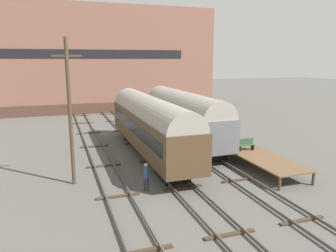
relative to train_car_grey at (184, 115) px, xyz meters
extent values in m
plane|color=#56544F|center=(-4.14, -7.25, -2.85)|extent=(200.00, 200.00, 0.00)
cube|color=#4C4742|center=(-9.00, -7.25, -2.67)|extent=(0.08, 60.00, 0.16)
cube|color=#4C4742|center=(-7.56, -7.25, -2.67)|extent=(0.08, 60.00, 0.16)
cube|color=#3D2D1E|center=(-8.28, -16.25, -2.80)|extent=(2.60, 0.24, 0.10)
cube|color=#3D2D1E|center=(-8.28, -10.25, -2.80)|extent=(2.60, 0.24, 0.10)
cube|color=#3D2D1E|center=(-8.28, -4.25, -2.80)|extent=(2.60, 0.24, 0.10)
cube|color=#3D2D1E|center=(-8.28, 1.75, -2.80)|extent=(2.60, 0.24, 0.10)
cube|color=#3D2D1E|center=(-8.28, 7.75, -2.80)|extent=(2.60, 0.24, 0.10)
cube|color=#3D2D1E|center=(-8.28, 13.75, -2.80)|extent=(2.60, 0.24, 0.10)
cube|color=#3D2D1E|center=(-8.28, 19.75, -2.80)|extent=(2.60, 0.24, 0.10)
cube|color=#4C4742|center=(-4.86, -7.25, -2.67)|extent=(0.08, 60.00, 0.16)
cube|color=#4C4742|center=(-3.42, -7.25, -2.67)|extent=(0.08, 60.00, 0.16)
cube|color=#3D2D1E|center=(-4.14, -16.25, -2.80)|extent=(2.60, 0.24, 0.10)
cube|color=#3D2D1E|center=(-4.14, -10.25, -2.80)|extent=(2.60, 0.24, 0.10)
cube|color=#3D2D1E|center=(-4.14, -4.25, -2.80)|extent=(2.60, 0.24, 0.10)
cube|color=#3D2D1E|center=(-4.14, 1.75, -2.80)|extent=(2.60, 0.24, 0.10)
cube|color=#3D2D1E|center=(-4.14, 7.75, -2.80)|extent=(2.60, 0.24, 0.10)
cube|color=#3D2D1E|center=(-4.14, 13.75, -2.80)|extent=(2.60, 0.24, 0.10)
cube|color=#3D2D1E|center=(-4.14, 19.75, -2.80)|extent=(2.60, 0.24, 0.10)
cube|color=#4C4742|center=(-0.72, -7.25, -2.67)|extent=(0.08, 60.00, 0.16)
cube|color=#4C4742|center=(0.72, -7.25, -2.67)|extent=(0.08, 60.00, 0.16)
cube|color=#3D2D1E|center=(0.00, -16.25, -2.80)|extent=(2.60, 0.24, 0.10)
cube|color=#3D2D1E|center=(0.00, -10.25, -2.80)|extent=(2.60, 0.24, 0.10)
cube|color=#3D2D1E|center=(0.00, -4.25, -2.80)|extent=(2.60, 0.24, 0.10)
cube|color=#3D2D1E|center=(0.00, 1.75, -2.80)|extent=(2.60, 0.24, 0.10)
cube|color=#3D2D1E|center=(0.00, 7.75, -2.80)|extent=(2.60, 0.24, 0.10)
cube|color=#3D2D1E|center=(0.00, 13.75, -2.80)|extent=(2.60, 0.24, 0.10)
cube|color=#3D2D1E|center=(0.00, 19.75, -2.80)|extent=(2.60, 0.24, 0.10)
cube|color=black|center=(0.00, 4.93, -2.35)|extent=(1.80, 2.40, 1.00)
cube|color=black|center=(0.00, -4.93, -2.35)|extent=(1.80, 2.40, 1.00)
cube|color=slate|center=(0.00, 0.00, -0.55)|extent=(3.08, 15.17, 2.61)
cube|color=black|center=(0.00, 0.00, -0.23)|extent=(3.12, 13.95, 0.94)
cylinder|color=gray|center=(0.00, 0.00, 0.76)|extent=(2.93, 14.86, 2.93)
cube|color=black|center=(-4.14, 2.74, -2.35)|extent=(1.80, 2.40, 1.00)
cube|color=black|center=(-4.14, -8.35, -2.35)|extent=(1.80, 2.40, 1.00)
cube|color=#4C3823|center=(-4.14, -2.81, -0.51)|extent=(2.94, 17.07, 2.68)
cube|color=black|center=(-4.14, -2.81, -0.19)|extent=(2.98, 15.71, 0.97)
cylinder|color=gray|center=(-4.14, -2.81, 0.83)|extent=(2.79, 16.73, 2.79)
cube|color=brown|center=(2.79, -6.13, -1.93)|extent=(2.94, 13.10, 0.10)
cylinder|color=brown|center=(1.47, -12.53, -2.42)|extent=(0.20, 0.20, 0.87)
cylinder|color=brown|center=(4.10, -12.53, -2.42)|extent=(0.20, 0.20, 0.87)
cylinder|color=brown|center=(1.47, 0.27, -2.42)|extent=(0.20, 0.20, 0.87)
cylinder|color=brown|center=(4.10, 0.27, -2.42)|extent=(0.20, 0.20, 0.87)
cylinder|color=brown|center=(1.47, -6.13, -2.42)|extent=(0.20, 0.20, 0.87)
cylinder|color=brown|center=(4.10, -6.13, -2.42)|extent=(0.20, 0.20, 0.87)
cube|color=#2D4C33|center=(2.63, -6.80, -1.45)|extent=(1.40, 0.40, 0.06)
cube|color=#2D4C33|center=(2.63, -6.63, -1.19)|extent=(1.40, 0.06, 0.45)
cube|color=black|center=(2.03, -6.80, -1.68)|extent=(0.06, 0.40, 0.40)
cube|color=black|center=(3.22, -6.80, -1.68)|extent=(0.06, 0.40, 0.40)
cylinder|color=#282833|center=(-6.52, -9.89, -2.42)|extent=(0.12, 0.12, 0.86)
cylinder|color=#282833|center=(-6.32, -9.89, -2.42)|extent=(0.12, 0.12, 0.86)
cylinder|color=navy|center=(-6.42, -9.89, -1.63)|extent=(0.32, 0.32, 0.72)
sphere|color=tan|center=(-6.42, -9.89, -1.15)|extent=(0.23, 0.23, 0.23)
cylinder|color=#473828|center=(-10.61, -7.19, 1.85)|extent=(0.24, 0.24, 9.40)
cube|color=#473828|center=(-10.61, -7.19, 5.42)|extent=(1.80, 0.12, 0.12)
cube|color=#4F342A|center=(-5.38, 26.68, -2.05)|extent=(37.79, 11.28, 1.60)
cube|color=brown|center=(-5.38, 26.68, 5.96)|extent=(37.79, 11.28, 14.41)
cube|color=black|center=(-5.38, 20.99, 5.96)|extent=(26.45, 0.10, 1.20)
camera|label=1|loc=(-11.40, -28.48, 5.24)|focal=35.00mm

